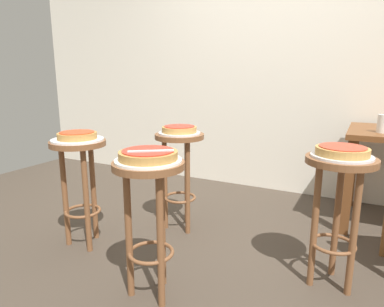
{
  "coord_description": "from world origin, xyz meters",
  "views": [
    {
      "loc": [
        0.81,
        -1.75,
        1.14
      ],
      "look_at": [
        -0.16,
        0.13,
        0.66
      ],
      "focal_mm": 31.86,
      "sensor_mm": 36.0,
      "label": 1
    }
  ],
  "objects_px": {
    "serving_plate_foreground": "(148,160)",
    "stool_leftside": "(338,194)",
    "stool_foreground": "(150,201)",
    "pizza_rear": "(179,129)",
    "serving_plate_middle": "(77,140)",
    "cup_near_edge": "(383,124)",
    "serving_plate_rear": "(179,133)",
    "pizza_middle": "(77,135)",
    "stool_rear": "(180,161)",
    "serving_plate_leftside": "(342,156)",
    "pizza_server_knife": "(151,151)",
    "stool_middle": "(80,171)",
    "pizza_leftside": "(342,151)",
    "pizza_foreground": "(148,155)"
  },
  "relations": [
    {
      "from": "pizza_middle",
      "to": "stool_leftside",
      "type": "bearing_deg",
      "value": 10.29
    },
    {
      "from": "stool_middle",
      "to": "pizza_middle",
      "type": "bearing_deg",
      "value": 90.0
    },
    {
      "from": "serving_plate_foreground",
      "to": "serving_plate_middle",
      "type": "xyz_separation_m",
      "value": [
        -0.73,
        0.25,
        0.0
      ]
    },
    {
      "from": "serving_plate_leftside",
      "to": "pizza_rear",
      "type": "xyz_separation_m",
      "value": [
        -1.1,
        0.25,
        0.03
      ]
    },
    {
      "from": "serving_plate_foreground",
      "to": "pizza_rear",
      "type": "bearing_deg",
      "value": 108.97
    },
    {
      "from": "serving_plate_middle",
      "to": "pizza_middle",
      "type": "bearing_deg",
      "value": 0.0
    },
    {
      "from": "serving_plate_leftside",
      "to": "pizza_foreground",
      "type": "bearing_deg",
      "value": -147.26
    },
    {
      "from": "stool_middle",
      "to": "serving_plate_foreground",
      "type": "bearing_deg",
      "value": -19.1
    },
    {
      "from": "pizza_middle",
      "to": "stool_rear",
      "type": "relative_size",
      "value": 0.34
    },
    {
      "from": "pizza_leftside",
      "to": "pizza_server_knife",
      "type": "height_order",
      "value": "pizza_server_knife"
    },
    {
      "from": "serving_plate_rear",
      "to": "pizza_rear",
      "type": "bearing_deg",
      "value": 0.0
    },
    {
      "from": "stool_foreground",
      "to": "stool_rear",
      "type": "distance_m",
      "value": 0.83
    },
    {
      "from": "serving_plate_leftside",
      "to": "cup_near_edge",
      "type": "bearing_deg",
      "value": 77.12
    },
    {
      "from": "serving_plate_rear",
      "to": "pizza_rear",
      "type": "height_order",
      "value": "pizza_rear"
    },
    {
      "from": "stool_leftside",
      "to": "serving_plate_leftside",
      "type": "bearing_deg",
      "value": 165.96
    },
    {
      "from": "serving_plate_foreground",
      "to": "stool_middle",
      "type": "bearing_deg",
      "value": 160.9
    },
    {
      "from": "stool_foreground",
      "to": "pizza_middle",
      "type": "distance_m",
      "value": 0.8
    },
    {
      "from": "serving_plate_foreground",
      "to": "serving_plate_leftside",
      "type": "distance_m",
      "value": 0.99
    },
    {
      "from": "serving_plate_rear",
      "to": "serving_plate_leftside",
      "type": "bearing_deg",
      "value": -12.89
    },
    {
      "from": "stool_rear",
      "to": "pizza_middle",
      "type": "bearing_deg",
      "value": -130.45
    },
    {
      "from": "stool_middle",
      "to": "pizza_leftside",
      "type": "bearing_deg",
      "value": 10.29
    },
    {
      "from": "pizza_foreground",
      "to": "stool_rear",
      "type": "bearing_deg",
      "value": 108.97
    },
    {
      "from": "serving_plate_middle",
      "to": "stool_foreground",
      "type": "bearing_deg",
      "value": -19.1
    },
    {
      "from": "serving_plate_foreground",
      "to": "serving_plate_rear",
      "type": "xyz_separation_m",
      "value": [
        -0.27,
        0.79,
        0.0
      ]
    },
    {
      "from": "pizza_server_knife",
      "to": "stool_leftside",
      "type": "bearing_deg",
      "value": -0.54
    },
    {
      "from": "serving_plate_middle",
      "to": "stool_rear",
      "type": "bearing_deg",
      "value": 49.55
    },
    {
      "from": "pizza_middle",
      "to": "pizza_server_knife",
      "type": "distance_m",
      "value": 0.8
    },
    {
      "from": "pizza_server_knife",
      "to": "serving_plate_middle",
      "type": "bearing_deg",
      "value": 125.04
    },
    {
      "from": "pizza_server_knife",
      "to": "serving_plate_foreground",
      "type": "bearing_deg",
      "value": 111.09
    },
    {
      "from": "serving_plate_foreground",
      "to": "stool_leftside",
      "type": "relative_size",
      "value": 0.45
    },
    {
      "from": "stool_middle",
      "to": "serving_plate_middle",
      "type": "bearing_deg",
      "value": 90.0
    },
    {
      "from": "stool_leftside",
      "to": "stool_foreground",
      "type": "bearing_deg",
      "value": -147.26
    },
    {
      "from": "stool_foreground",
      "to": "pizza_rear",
      "type": "height_order",
      "value": "pizza_rear"
    },
    {
      "from": "pizza_rear",
      "to": "pizza_leftside",
      "type": "bearing_deg",
      "value": -12.89
    },
    {
      "from": "stool_leftside",
      "to": "stool_rear",
      "type": "xyz_separation_m",
      "value": [
        -1.1,
        0.25,
        0.0
      ]
    },
    {
      "from": "pizza_leftside",
      "to": "pizza_rear",
      "type": "xyz_separation_m",
      "value": [
        -1.1,
        0.25,
        0.0
      ]
    },
    {
      "from": "serving_plate_middle",
      "to": "cup_near_edge",
      "type": "height_order",
      "value": "cup_near_edge"
    },
    {
      "from": "cup_near_edge",
      "to": "pizza_server_knife",
      "type": "height_order",
      "value": "cup_near_edge"
    },
    {
      "from": "stool_rear",
      "to": "stool_foreground",
      "type": "bearing_deg",
      "value": -71.03
    },
    {
      "from": "pizza_foreground",
      "to": "serving_plate_rear",
      "type": "bearing_deg",
      "value": 108.97
    },
    {
      "from": "pizza_middle",
      "to": "serving_plate_foreground",
      "type": "bearing_deg",
      "value": -19.1
    },
    {
      "from": "stool_rear",
      "to": "cup_near_edge",
      "type": "distance_m",
      "value": 1.47
    },
    {
      "from": "pizza_middle",
      "to": "stool_leftside",
      "type": "relative_size",
      "value": 0.34
    },
    {
      "from": "stool_middle",
      "to": "serving_plate_middle",
      "type": "distance_m",
      "value": 0.21
    },
    {
      "from": "pizza_middle",
      "to": "serving_plate_leftside",
      "type": "xyz_separation_m",
      "value": [
        1.56,
        0.28,
        -0.03
      ]
    },
    {
      "from": "serving_plate_foreground",
      "to": "pizza_middle",
      "type": "height_order",
      "value": "pizza_middle"
    },
    {
      "from": "pizza_foreground",
      "to": "serving_plate_middle",
      "type": "xyz_separation_m",
      "value": [
        -0.73,
        0.25,
        -0.03
      ]
    },
    {
      "from": "pizza_leftside",
      "to": "stool_rear",
      "type": "height_order",
      "value": "pizza_leftside"
    },
    {
      "from": "stool_rear",
      "to": "serving_plate_leftside",
      "type": "bearing_deg",
      "value": -12.89
    },
    {
      "from": "stool_leftside",
      "to": "serving_plate_leftside",
      "type": "height_order",
      "value": "serving_plate_leftside"
    }
  ]
}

